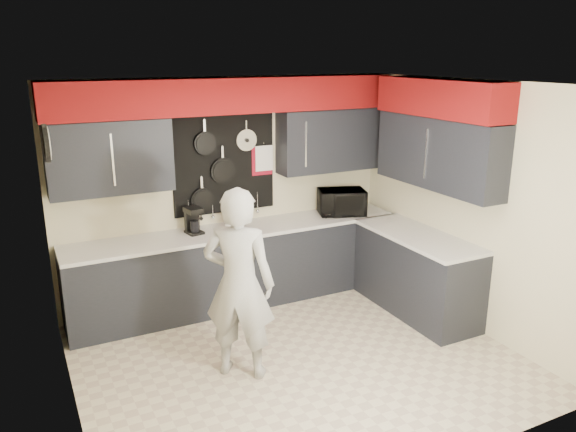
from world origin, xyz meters
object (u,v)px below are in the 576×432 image
coffee_maker (193,220)px  microwave (342,202)px  utensil_crock (230,221)px  person (239,284)px  knife_block (238,221)px

coffee_maker → microwave: bearing=-12.7°
utensil_crock → person: (-0.48, -1.47, -0.12)m
knife_block → utensil_crock: (-0.06, 0.10, -0.02)m
knife_block → coffee_maker: bearing=-176.0°
microwave → person: person is taller
knife_block → utensil_crock: bearing=139.1°
microwave → utensil_crock: 1.44m
utensil_crock → knife_block: bearing=-58.3°
microwave → knife_block: bearing=-160.2°
microwave → coffee_maker: 1.87m
microwave → person: (-1.92, -1.39, -0.19)m
knife_block → person: (-0.55, -1.37, -0.14)m
utensil_crock → coffee_maker: (-0.43, 0.01, 0.07)m
knife_block → microwave: bearing=18.3°
microwave → coffee_maker: (-1.87, 0.10, -0.00)m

